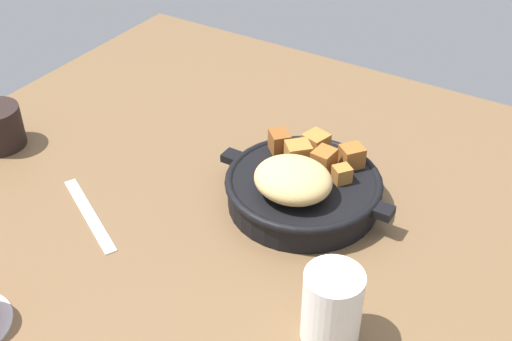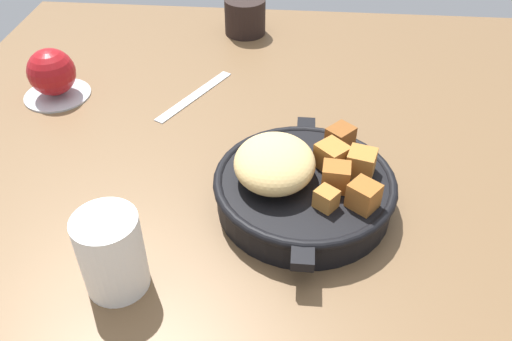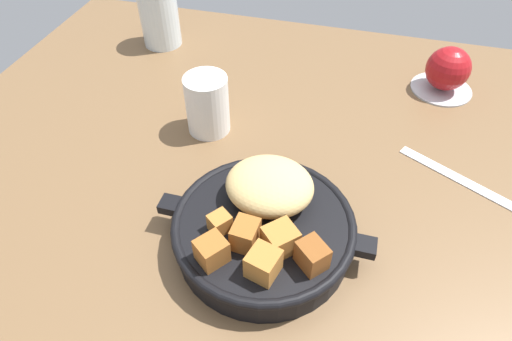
% 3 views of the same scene
% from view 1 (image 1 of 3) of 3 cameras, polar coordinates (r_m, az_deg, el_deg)
% --- Properties ---
extents(ground_plane, '(1.15, 0.99, 0.02)m').
position_cam_1_polar(ground_plane, '(0.89, 0.79, -5.69)').
color(ground_plane, brown).
extents(cast_iron_skillet, '(0.26, 0.22, 0.09)m').
position_cam_1_polar(cast_iron_skillet, '(0.90, 4.04, -1.32)').
color(cast_iron_skillet, black).
rests_on(cast_iron_skillet, ground_plane).
extents(butter_knife, '(0.16, 0.10, 0.00)m').
position_cam_1_polar(butter_knife, '(0.93, -14.26, -3.66)').
color(butter_knife, silver).
rests_on(butter_knife, ground_plane).
extents(white_creamer_pitcher, '(0.07, 0.07, 0.09)m').
position_cam_1_polar(white_creamer_pitcher, '(0.72, 6.60, -11.62)').
color(white_creamer_pitcher, white).
rests_on(white_creamer_pitcher, ground_plane).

